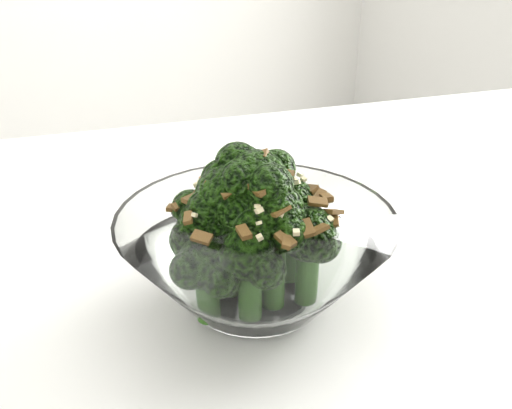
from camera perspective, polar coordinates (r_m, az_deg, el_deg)
table at (r=0.72m, az=8.62°, el=-5.40°), size 1.37×1.08×0.75m
broccoli_dish at (r=0.49m, az=-0.06°, el=-4.37°), size 0.24×0.24×0.15m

